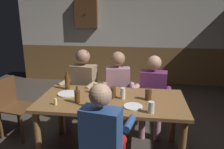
{
  "coord_description": "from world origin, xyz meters",
  "views": [
    {
      "loc": [
        0.36,
        -2.79,
        1.89
      ],
      "look_at": [
        0.0,
        -0.03,
        1.08
      ],
      "focal_mm": 36.96,
      "sensor_mm": 36.0,
      "label": 1
    }
  ],
  "objects_px": {
    "pint_glass_3": "(151,107)",
    "wall_dart_cabinet": "(86,13)",
    "pint_glass_0": "(123,93)",
    "person_1": "(118,88)",
    "person_0": "(82,85)",
    "bottle_0": "(77,96)",
    "plate_1": "(133,106)",
    "pint_glass_2": "(113,92)",
    "table_candle": "(56,102)",
    "pint_glass_4": "(148,94)",
    "chair_empty_near_left": "(14,105)",
    "bottle_1": "(67,82)",
    "pint_glass_1": "(96,88)",
    "plate_0": "(67,94)",
    "bottle_2": "(95,99)",
    "person_2": "(153,91)",
    "person_3": "(104,134)",
    "dining_table": "(111,106)"
  },
  "relations": [
    {
      "from": "pint_glass_1",
      "to": "pint_glass_2",
      "type": "distance_m",
      "value": 0.28
    },
    {
      "from": "plate_0",
      "to": "pint_glass_2",
      "type": "distance_m",
      "value": 0.62
    },
    {
      "from": "person_3",
      "to": "bottle_2",
      "type": "xyz_separation_m",
      "value": [
        -0.17,
        0.39,
        0.2
      ]
    },
    {
      "from": "pint_glass_3",
      "to": "wall_dart_cabinet",
      "type": "bearing_deg",
      "value": 114.35
    },
    {
      "from": "chair_empty_near_left",
      "to": "bottle_0",
      "type": "bearing_deg",
      "value": 78.53
    },
    {
      "from": "person_2",
      "to": "bottle_1",
      "type": "xyz_separation_m",
      "value": [
        -1.21,
        -0.41,
        0.22
      ]
    },
    {
      "from": "pint_glass_3",
      "to": "pint_glass_1",
      "type": "bearing_deg",
      "value": 144.53
    },
    {
      "from": "person_2",
      "to": "bottle_1",
      "type": "bearing_deg",
      "value": 24.82
    },
    {
      "from": "person_2",
      "to": "chair_empty_near_left",
      "type": "distance_m",
      "value": 2.13
    },
    {
      "from": "person_0",
      "to": "person_2",
      "type": "xyz_separation_m",
      "value": [
        1.12,
        -0.01,
        -0.04
      ]
    },
    {
      "from": "chair_empty_near_left",
      "to": "pint_glass_1",
      "type": "relative_size",
      "value": 5.94
    },
    {
      "from": "plate_1",
      "to": "dining_table",
      "type": "bearing_deg",
      "value": 143.15
    },
    {
      "from": "chair_empty_near_left",
      "to": "bottle_2",
      "type": "xyz_separation_m",
      "value": [
        1.38,
        -0.59,
        0.41
      ]
    },
    {
      "from": "bottle_2",
      "to": "pint_glass_3",
      "type": "xyz_separation_m",
      "value": [
        0.64,
        -0.05,
        -0.04
      ]
    },
    {
      "from": "dining_table",
      "to": "pint_glass_1",
      "type": "bearing_deg",
      "value": 144.12
    },
    {
      "from": "dining_table",
      "to": "bottle_1",
      "type": "bearing_deg",
      "value": 157.27
    },
    {
      "from": "pint_glass_0",
      "to": "pint_glass_3",
      "type": "height_order",
      "value": "pint_glass_0"
    },
    {
      "from": "bottle_0",
      "to": "wall_dart_cabinet",
      "type": "relative_size",
      "value": 0.31
    },
    {
      "from": "table_candle",
      "to": "pint_glass_3",
      "type": "height_order",
      "value": "pint_glass_3"
    },
    {
      "from": "person_2",
      "to": "bottle_2",
      "type": "xyz_separation_m",
      "value": [
        -0.7,
        -0.99,
        0.22
      ]
    },
    {
      "from": "pint_glass_2",
      "to": "person_3",
      "type": "bearing_deg",
      "value": -89.64
    },
    {
      "from": "person_2",
      "to": "pint_glass_1",
      "type": "distance_m",
      "value": 0.96
    },
    {
      "from": "plate_0",
      "to": "pint_glass_1",
      "type": "height_order",
      "value": "pint_glass_1"
    },
    {
      "from": "person_2",
      "to": "plate_0",
      "type": "height_order",
      "value": "person_2"
    },
    {
      "from": "bottle_0",
      "to": "pint_glass_4",
      "type": "relative_size",
      "value": 1.48
    },
    {
      "from": "person_1",
      "to": "dining_table",
      "type": "bearing_deg",
      "value": 81.43
    },
    {
      "from": "bottle_1",
      "to": "pint_glass_2",
      "type": "distance_m",
      "value": 0.72
    },
    {
      "from": "pint_glass_0",
      "to": "pint_glass_4",
      "type": "distance_m",
      "value": 0.32
    },
    {
      "from": "person_1",
      "to": "pint_glass_3",
      "type": "distance_m",
      "value": 1.15
    },
    {
      "from": "chair_empty_near_left",
      "to": "bottle_1",
      "type": "xyz_separation_m",
      "value": [
        0.87,
        -0.01,
        0.41
      ]
    },
    {
      "from": "person_0",
      "to": "pint_glass_4",
      "type": "distance_m",
      "value": 1.23
    },
    {
      "from": "person_2",
      "to": "person_3",
      "type": "xyz_separation_m",
      "value": [
        -0.53,
        -1.38,
        0.01
      ]
    },
    {
      "from": "person_2",
      "to": "dining_table",
      "type": "bearing_deg",
      "value": 57.74
    },
    {
      "from": "wall_dart_cabinet",
      "to": "table_candle",
      "type": "bearing_deg",
      "value": -83.17
    },
    {
      "from": "chair_empty_near_left",
      "to": "pint_glass_4",
      "type": "distance_m",
      "value": 2.05
    },
    {
      "from": "plate_0",
      "to": "bottle_2",
      "type": "xyz_separation_m",
      "value": [
        0.45,
        -0.39,
        0.1
      ]
    },
    {
      "from": "person_0",
      "to": "bottle_0",
      "type": "height_order",
      "value": "person_0"
    },
    {
      "from": "person_3",
      "to": "person_1",
      "type": "bearing_deg",
      "value": 101.53
    },
    {
      "from": "person_0",
      "to": "pint_glass_0",
      "type": "bearing_deg",
      "value": 147.91
    },
    {
      "from": "plate_1",
      "to": "pint_glass_2",
      "type": "xyz_separation_m",
      "value": [
        -0.27,
        0.26,
        0.06
      ]
    },
    {
      "from": "person_0",
      "to": "bottle_1",
      "type": "distance_m",
      "value": 0.47
    },
    {
      "from": "person_0",
      "to": "person_1",
      "type": "height_order",
      "value": "person_0"
    },
    {
      "from": "table_candle",
      "to": "pint_glass_4",
      "type": "relative_size",
      "value": 0.55
    },
    {
      "from": "person_3",
      "to": "plate_1",
      "type": "bearing_deg",
      "value": 72.0
    },
    {
      "from": "pint_glass_0",
      "to": "wall_dart_cabinet",
      "type": "xyz_separation_m",
      "value": [
        -1.17,
        2.97,
        0.91
      ]
    },
    {
      "from": "bottle_2",
      "to": "pint_glass_2",
      "type": "distance_m",
      "value": 0.39
    },
    {
      "from": "person_0",
      "to": "person_1",
      "type": "distance_m",
      "value": 0.58
    },
    {
      "from": "person_2",
      "to": "wall_dart_cabinet",
      "type": "bearing_deg",
      "value": -49.48
    },
    {
      "from": "chair_empty_near_left",
      "to": "plate_1",
      "type": "xyz_separation_m",
      "value": [
        1.82,
        -0.5,
        0.31
      ]
    },
    {
      "from": "table_candle",
      "to": "plate_1",
      "type": "bearing_deg",
      "value": 3.56
    }
  ]
}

